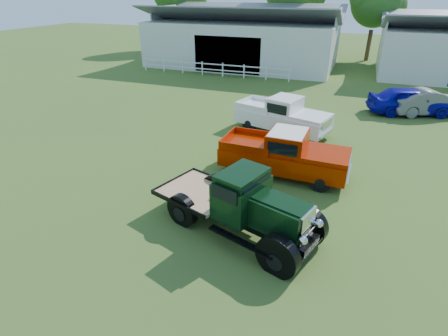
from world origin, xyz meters
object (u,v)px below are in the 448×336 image
at_px(white_pickup, 282,115).
at_px(misc_car_grey, 429,102).
at_px(red_pickup, 284,153).
at_px(vintage_flatbed, 239,202).
at_px(misc_car_blue, 410,101).

relative_size(white_pickup, misc_car_grey, 1.12).
bearing_deg(misc_car_grey, white_pickup, 102.72).
bearing_deg(red_pickup, vintage_flatbed, -95.03).
xyz_separation_m(red_pickup, white_pickup, (-1.11, 4.81, -0.02)).
xyz_separation_m(red_pickup, misc_car_blue, (5.70, 10.76, -0.14)).
xyz_separation_m(vintage_flatbed, misc_car_blue, (6.22, 15.15, -0.25)).
distance_m(misc_car_blue, misc_car_grey, 1.13).
height_order(vintage_flatbed, misc_car_blue, vintage_flatbed).
relative_size(vintage_flatbed, white_pickup, 1.05).
xyz_separation_m(vintage_flatbed, red_pickup, (0.53, 4.38, -0.12)).
height_order(white_pickup, misc_car_blue, white_pickup).
relative_size(red_pickup, white_pickup, 1.02).
bearing_deg(vintage_flatbed, misc_car_blue, 85.65).
distance_m(white_pickup, misc_car_blue, 9.05).
height_order(red_pickup, misc_car_grey, red_pickup).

